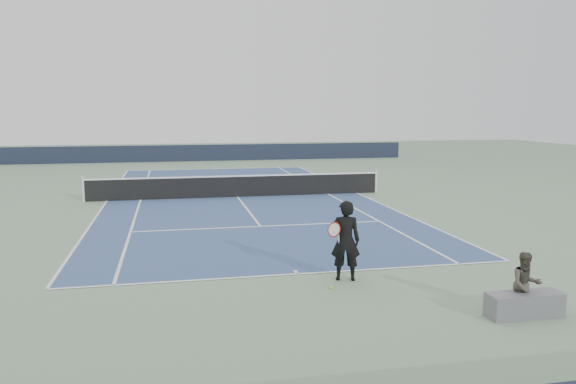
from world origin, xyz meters
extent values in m
plane|color=slate|center=(0.00, 0.00, 0.00)|extent=(80.00, 80.00, 0.00)
cube|color=#344D7B|center=(0.00, 0.00, 0.01)|extent=(10.97, 23.77, 0.01)
cylinder|color=silver|center=(-6.40, 0.00, 0.54)|extent=(0.10, 0.10, 1.07)
cylinder|color=silver|center=(6.40, 0.00, 0.54)|extent=(0.10, 0.10, 1.07)
cube|color=black|center=(0.00, 0.00, 0.46)|extent=(12.80, 0.03, 0.90)
cube|color=white|center=(0.00, 0.00, 0.93)|extent=(12.80, 0.04, 0.06)
cube|color=black|center=(0.00, 17.88, 0.60)|extent=(30.00, 0.25, 1.20)
imported|color=black|center=(0.95, -12.50, 0.91)|extent=(0.79, 0.65, 1.82)
torus|color=#A4120D|center=(0.67, -12.55, 1.18)|extent=(0.34, 0.18, 0.36)
cylinder|color=white|center=(0.67, -12.55, 1.18)|extent=(0.29, 0.14, 0.32)
cylinder|color=white|center=(0.79, -12.52, 0.92)|extent=(0.08, 0.13, 0.27)
sphere|color=#C0D92C|center=(0.48, -13.06, 0.03)|extent=(0.07, 0.07, 0.07)
cube|color=slate|center=(3.52, -15.35, 0.23)|extent=(1.47, 0.69, 0.46)
imported|color=#443F36|center=(3.52, -15.35, 0.61)|extent=(0.66, 0.56, 1.21)
camera|label=1|loc=(-2.81, -24.20, 3.81)|focal=35.00mm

